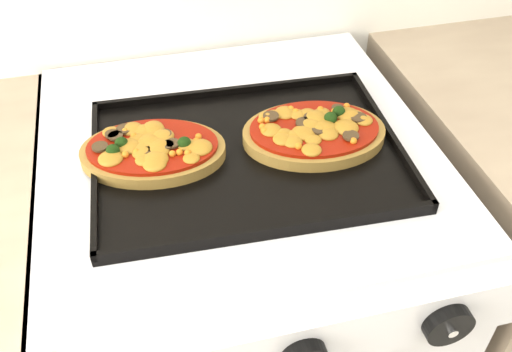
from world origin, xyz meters
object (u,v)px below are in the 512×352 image
object	(u,v)px
stove	(242,320)
baking_tray	(248,153)
pizza_right	(314,131)
pizza_left	(153,149)

from	to	relation	value
stove	baking_tray	distance (m)	0.47
baking_tray	pizza_right	size ratio (longest dim) A/B	2.08
stove	pizza_right	world-z (taller)	pizza_right
pizza_left	stove	bearing A→B (deg)	4.32
stove	pizza_right	xyz separation A→B (m)	(0.11, -0.03, 0.48)
pizza_left	baking_tray	bearing A→B (deg)	-10.56
stove	pizza_left	size ratio (longest dim) A/B	4.41
stove	baking_tray	size ratio (longest dim) A/B	2.07
stove	pizza_left	xyz separation A→B (m)	(-0.12, -0.01, 0.48)
stove	baking_tray	bearing A→B (deg)	-76.89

